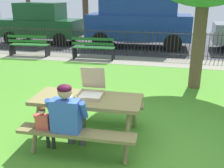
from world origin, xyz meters
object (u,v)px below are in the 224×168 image
(pizza_box_open, at_px, (91,89))
(park_bench_left, at_px, (29,46))
(parked_car_center, at_px, (139,19))
(picnic_table_foreground, at_px, (87,107))
(pizza_slice_on_table, at_px, (66,95))
(parked_car_left, at_px, (42,23))
(park_bench_center, at_px, (94,49))
(adult_at_table, at_px, (68,116))
(child_at_table, at_px, (45,125))

(pizza_box_open, relative_size, park_bench_left, 0.31)
(park_bench_left, bearing_deg, parked_car_center, 36.15)
(parked_car_center, bearing_deg, picnic_table_foreground, -88.00)
(pizza_slice_on_table, height_order, parked_car_center, parked_car_center)
(pizza_box_open, bearing_deg, parked_car_left, 121.83)
(pizza_box_open, bearing_deg, parked_car_center, 92.26)
(pizza_box_open, relative_size, park_bench_center, 0.31)
(pizza_slice_on_table, height_order, park_bench_left, park_bench_left)
(park_bench_left, xyz_separation_m, parked_car_left, (-0.91, 2.95, 0.59))
(picnic_table_foreground, relative_size, park_bench_center, 1.14)
(pizza_slice_on_table, distance_m, park_bench_center, 5.83)
(picnic_table_foreground, relative_size, pizza_slice_on_table, 6.12)
(picnic_table_foreground, height_order, pizza_box_open, pizza_box_open)
(pizza_slice_on_table, height_order, park_bench_center, park_bench_center)
(picnic_table_foreground, bearing_deg, parked_car_center, 92.00)
(adult_at_table, relative_size, parked_car_center, 0.25)
(pizza_slice_on_table, height_order, adult_at_table, adult_at_table)
(park_bench_center, bearing_deg, child_at_table, -79.80)
(park_bench_left, distance_m, parked_car_left, 3.14)
(child_at_table, bearing_deg, adult_at_table, 6.60)
(pizza_slice_on_table, bearing_deg, parked_car_center, 89.51)
(parked_car_left, bearing_deg, park_bench_left, -72.82)
(picnic_table_foreground, xyz_separation_m, park_bench_left, (-4.34, 5.71, -0.18))
(adult_at_table, xyz_separation_m, park_bench_left, (-4.21, 6.21, -0.24))
(pizza_box_open, relative_size, parked_car_center, 0.11)
(park_bench_center, xyz_separation_m, parked_car_center, (1.32, 2.95, 0.89))
(child_at_table, bearing_deg, pizza_slice_on_table, 77.68)
(pizza_box_open, distance_m, adult_at_table, 0.71)
(pizza_slice_on_table, relative_size, parked_car_center, 0.06)
(pizza_box_open, bearing_deg, park_bench_center, 106.60)
(child_at_table, distance_m, park_bench_center, 6.36)
(pizza_box_open, relative_size, parked_car_left, 0.13)
(pizza_slice_on_table, xyz_separation_m, adult_at_table, (0.24, -0.52, -0.12))
(pizza_slice_on_table, bearing_deg, picnic_table_foreground, -2.92)
(park_bench_center, height_order, parked_car_left, parked_car_left)
(child_at_table, distance_m, parked_car_left, 10.37)
(pizza_box_open, xyz_separation_m, parked_car_left, (-5.28, 8.51, 0.13))
(pizza_slice_on_table, bearing_deg, pizza_box_open, 17.20)
(parked_car_left, bearing_deg, park_bench_center, -39.13)
(pizza_slice_on_table, relative_size, park_bench_center, 0.19)
(pizza_slice_on_table, bearing_deg, adult_at_table, -64.95)
(pizza_box_open, xyz_separation_m, pizza_slice_on_table, (-0.41, -0.13, -0.10))
(pizza_slice_on_table, bearing_deg, child_at_table, -102.32)
(child_at_table, bearing_deg, parked_car_center, 88.77)
(pizza_box_open, bearing_deg, picnic_table_foreground, -103.06)
(adult_at_table, xyz_separation_m, child_at_table, (-0.37, -0.04, -0.16))
(pizza_box_open, height_order, parked_car_left, parked_car_left)
(pizza_slice_on_table, distance_m, child_at_table, 0.65)
(child_at_table, bearing_deg, parked_car_left, 117.30)
(pizza_slice_on_table, distance_m, park_bench_left, 6.94)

